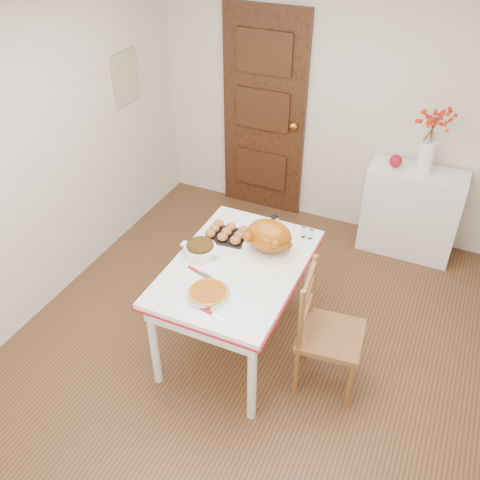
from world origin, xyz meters
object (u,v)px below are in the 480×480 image
at_px(kitchen_table, 237,306).
at_px(pumpkin_pie, 208,292).
at_px(sideboard, 411,212).
at_px(turkey_platter, 269,237).
at_px(chair_oak, 331,333).

bearing_deg(kitchen_table, pumpkin_pie, -95.42).
distance_m(sideboard, pumpkin_pie, 2.40).
xyz_separation_m(turkey_platter, pumpkin_pie, (-0.18, -0.61, -0.10)).
distance_m(sideboard, chair_oak, 1.87).
height_order(sideboard, pumpkin_pie, sideboard).
bearing_deg(sideboard, pumpkin_pie, -114.66).
bearing_deg(chair_oak, kitchen_table, 78.11).
height_order(kitchen_table, turkey_platter, turkey_platter).
distance_m(turkey_platter, pumpkin_pie, 0.64).
distance_m(kitchen_table, turkey_platter, 0.58).
bearing_deg(kitchen_table, chair_oak, -5.67).
bearing_deg(sideboard, turkey_platter, -117.70).
relative_size(sideboard, kitchen_table, 0.65).
distance_m(kitchen_table, chair_oak, 0.74).
height_order(kitchen_table, chair_oak, chair_oak).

